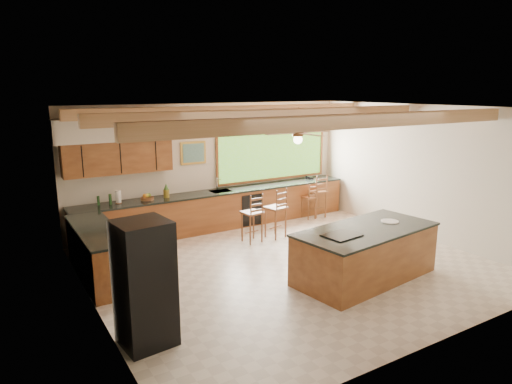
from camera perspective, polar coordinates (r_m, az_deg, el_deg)
ground at (r=8.93m, az=4.26°, el=-9.17°), size 7.20×7.20×0.00m
room_shell at (r=8.80m, az=1.13°, el=5.47°), size 7.27×6.54×3.02m
counter_run at (r=10.48m, az=-7.43°, el=-3.21°), size 7.12×3.10×1.25m
island at (r=8.43m, az=13.49°, el=-7.45°), size 2.81×1.59×0.95m
refrigerator at (r=6.24m, az=-13.77°, el=-11.07°), size 0.73×0.71×1.70m
bar_stool_a at (r=9.99m, az=-0.34°, el=-2.72°), size 0.43×0.43×1.12m
bar_stool_b at (r=10.31m, az=2.67°, el=-2.11°), size 0.50×0.50×1.16m
bar_stool_c at (r=12.07m, az=7.88°, el=-0.03°), size 0.45×0.45×1.15m
bar_stool_d at (r=11.94m, az=6.84°, el=-0.73°), size 0.35×0.35×0.94m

